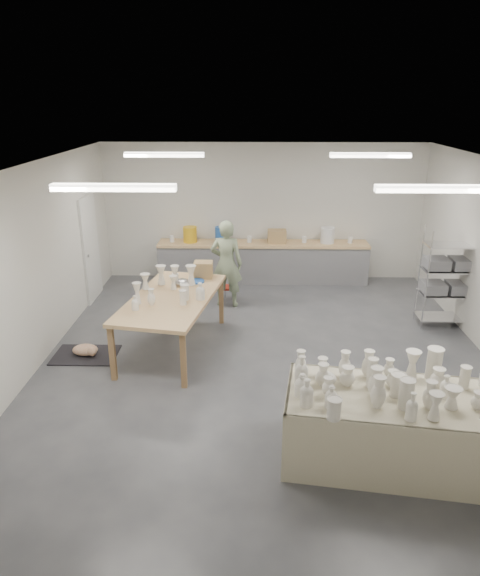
{
  "coord_description": "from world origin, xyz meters",
  "views": [
    {
      "loc": [
        -0.26,
        -7.21,
        3.88
      ],
      "look_at": [
        -0.43,
        0.4,
        1.05
      ],
      "focal_mm": 32.0,
      "sensor_mm": 36.0,
      "label": 1
    }
  ],
  "objects_px": {
    "work_table": "(174,294)",
    "red_stool": "(227,288)",
    "potter": "(226,264)",
    "drying_table": "(393,425)"
  },
  "relations": [
    {
      "from": "drying_table",
      "to": "red_stool",
      "type": "xyz_separation_m",
      "value": [
        -2.07,
        4.89,
        -0.21
      ]
    },
    {
      "from": "work_table",
      "to": "red_stool",
      "type": "bearing_deg",
      "value": 79.68
    },
    {
      "from": "potter",
      "to": "red_stool",
      "type": "relative_size",
      "value": 5.05
    },
    {
      "from": "potter",
      "to": "drying_table",
      "type": "bearing_deg",
      "value": 122.39
    },
    {
      "from": "work_table",
      "to": "red_stool",
      "type": "height_order",
      "value": "work_table"
    },
    {
      "from": "potter",
      "to": "red_stool",
      "type": "xyz_separation_m",
      "value": [
        -0.0,
        0.27,
        -0.61
      ]
    },
    {
      "from": "work_table",
      "to": "potter",
      "type": "height_order",
      "value": "potter"
    },
    {
      "from": "work_table",
      "to": "red_stool",
      "type": "relative_size",
      "value": 7.62
    },
    {
      "from": "work_table",
      "to": "red_stool",
      "type": "distance_m",
      "value": 2.26
    },
    {
      "from": "drying_table",
      "to": "potter",
      "type": "relative_size",
      "value": 1.47
    }
  ]
}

